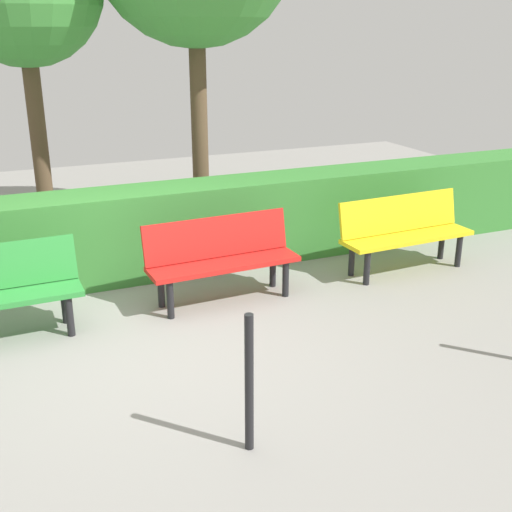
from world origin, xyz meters
TOP-DOWN VIEW (x-y plane):
  - ground_plane at (0.00, 0.00)m, footprint 16.19×16.19m
  - bench_yellow at (-3.25, -0.59)m, footprint 1.63×0.54m
  - bench_red at (-1.00, -0.59)m, footprint 1.59×0.53m
  - hedge_row at (-1.02, -1.61)m, footprint 12.19×0.67m
  - railing_post_mid at (-0.30, 1.84)m, footprint 0.06×0.06m

SIDE VIEW (x-z plane):
  - ground_plane at x=0.00m, z-range 0.00..0.00m
  - bench_red at x=-1.00m, z-range 0.05..0.91m
  - bench_yellow at x=-3.25m, z-range 0.05..0.91m
  - hedge_row at x=-1.02m, z-range 0.00..1.00m
  - railing_post_mid at x=-0.30m, z-range 0.00..1.00m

